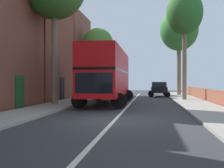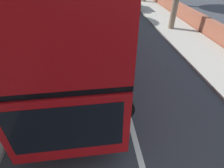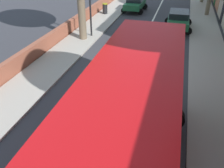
# 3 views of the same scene
# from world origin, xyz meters

# --- Properties ---
(ground_plane) EXTENTS (84.00, 84.00, 0.00)m
(ground_plane) POSITION_xyz_m (0.00, 0.00, 0.00)
(ground_plane) COLOR #333338
(road_centre_line) EXTENTS (0.16, 54.00, 0.01)m
(road_centre_line) POSITION_xyz_m (0.00, 0.00, 0.00)
(road_centre_line) COLOR silver
(road_centre_line) RESTS_ON ground
(sidewalk_left) EXTENTS (2.60, 60.00, 0.12)m
(sidewalk_left) POSITION_xyz_m (-4.90, 0.00, 0.06)
(sidewalk_left) COLOR #9E998E
(sidewalk_left) RESTS_ON ground
(double_decker_bus) EXTENTS (3.63, 10.24, 4.06)m
(double_decker_bus) POSITION_xyz_m (-1.70, 8.50, 2.35)
(double_decker_bus) COLOR red
(double_decker_bus) RESTS_ON ground
(parked_car_black_right_2) EXTENTS (2.45, 4.10, 1.68)m
(parked_car_black_right_2) POSITION_xyz_m (2.50, 19.61, 0.95)
(parked_car_black_right_2) COLOR black
(parked_car_black_right_2) RESTS_ON ground
(street_tree_right_1) EXTENTS (4.65, 4.65, 10.58)m
(street_tree_right_1) POSITION_xyz_m (5.03, 22.21, 8.05)
(street_tree_right_1) COLOR #7A6B56
(street_tree_right_1) RESTS_ON sidewalk_right
(street_tree_right_5) EXTENTS (3.23, 3.23, 9.78)m
(street_tree_right_5) POSITION_xyz_m (4.58, 13.13, 7.80)
(street_tree_right_5) COLOR #7A6B56
(street_tree_right_5) RESTS_ON sidewalk_right
(street_tree_left_6) EXTENTS (3.77, 3.77, 7.81)m
(street_tree_left_6) POSITION_xyz_m (-4.51, 18.85, 5.70)
(street_tree_left_6) COLOR brown
(street_tree_left_6) RESTS_ON sidewalk_left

